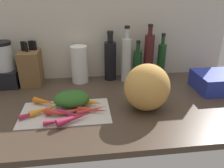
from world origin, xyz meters
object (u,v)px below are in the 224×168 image
carrot_3 (93,102)px  bottle_0 (110,60)px  carrot_2 (46,102)px  carrot_10 (76,105)px  blender_appliance (5,68)px  bottle_2 (137,65)px  paper_towel_roll (79,64)px  bottle_4 (161,61)px  knife_block (31,67)px  winter_squash (147,87)px  carrot_8 (79,109)px  carrot_4 (92,110)px  carrot_1 (93,110)px  bottle_3 (149,57)px  carrot_11 (37,113)px  carrot_0 (70,114)px  cutting_board (66,112)px  carrot_6 (75,118)px  carrot_5 (56,113)px  carrot_9 (48,109)px  bottle_1 (126,59)px  dish_rack (217,82)px  carrot_7 (57,122)px

carrot_3 → bottle_0: size_ratio=0.33×
carrot_2 → carrot_10: carrot_2 is taller
blender_appliance → bottle_2: bearing=-0.6°
carrot_2 → paper_towel_roll: 35.95cm
bottle_4 → knife_block: bearing=178.6°
winter_squash → knife_block: knife_block is taller
carrot_8 → bottle_2: (37.04, 37.43, 8.52)cm
bottle_0 → carrot_4: bearing=-108.6°
carrot_8 → blender_appliance: 58.77cm
carrot_1 → bottle_3: bearing=45.9°
carrot_11 → paper_towel_roll: paper_towel_roll is taller
carrot_0 → blender_appliance: 58.54cm
cutting_board → carrot_2: size_ratio=3.15×
blender_appliance → carrot_6: bearing=-48.1°
carrot_10 → knife_block: 45.92cm
carrot_1 → paper_towel_roll: (-6.08, 40.35, 9.55)cm
carrot_6 → carrot_5: bearing=148.9°
carrot_10 → winter_squash: (34.93, -3.77, 9.43)cm
carrot_4 → carrot_11: bearing=179.6°
carrot_3 → knife_block: bearing=135.8°
blender_appliance → paper_towel_roll: bearing=1.1°
paper_towel_roll → carrot_1: bearing=-81.4°
carrot_9 → bottle_1: bottle_1 is taller
blender_appliance → carrot_3: bearing=-33.1°
carrot_10 → dish_rack: dish_rack is taller
carrot_7 → dish_rack: size_ratio=0.47×
cutting_board → carrot_5: carrot_5 is taller
cutting_board → blender_appliance: 53.72cm
carrot_2 → carrot_11: carrot_2 is taller
bottle_3 → carrot_6: bearing=-135.3°
carrot_10 → carrot_5: bearing=-142.5°
carrot_5 → paper_towel_roll: (11.17, 41.82, 9.02)cm
bottle_3 → bottle_2: bearing=-179.5°
carrot_3 → carrot_4: bearing=-96.4°
bottle_3 → dish_rack: (36.21, -20.64, -10.35)cm
bottle_0 → bottle_4: bearing=-5.2°
carrot_5 → bottle_4: 76.18cm
bottle_4 → dish_rack: bottle_4 is taller
carrot_10 → winter_squash: bearing=-6.2°
carrot_2 → carrot_3: carrot_3 is taller
bottle_2 → bottle_3: (7.08, 0.06, 4.88)cm
carrot_9 → paper_towel_roll: bearing=67.0°
cutting_board → carrot_10: 6.08cm
winter_squash → knife_block: 73.69cm
cutting_board → carrot_7: (-2.95, -10.32, 1.60)cm
carrot_0 → dish_rack: 86.99cm
dish_rack → paper_towel_roll: bearing=164.5°
blender_appliance → carrot_4: bearing=-38.3°
bottle_3 → dish_rack: bottle_3 is taller
carrot_8 → bottle_1: size_ratio=0.39×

